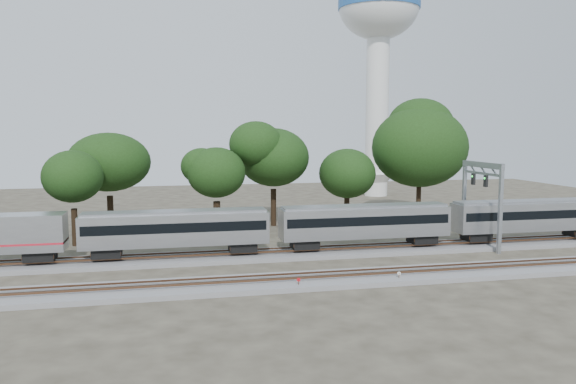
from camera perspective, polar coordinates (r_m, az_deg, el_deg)
name	(u,v)px	position (r m, az deg, el deg)	size (l,w,h in m)	color
ground	(242,274)	(48.92, -4.69, -8.30)	(160.00, 160.00, 0.00)	#383328
track_far	(234,256)	(54.66, -5.52, -6.53)	(160.00, 5.00, 0.73)	slate
track_near	(249,284)	(45.04, -4.02, -9.32)	(160.00, 5.00, 0.73)	slate
train	(530,215)	(65.93, 23.41, -2.17)	(127.48, 3.10, 4.58)	#B7B9BF
switch_stand_red	(299,282)	(44.00, 1.08, -9.15)	(0.30, 0.08, 0.94)	#512D19
switch_stand_white	(399,276)	(46.88, 11.22, -8.33)	(0.28, 0.11, 0.90)	#512D19
switch_lever	(316,288)	(44.18, 2.88, -9.70)	(0.50, 0.30, 0.30)	#512D19
water_tower	(379,30)	(108.12, 9.18, 15.97)	(14.92, 14.92, 41.30)	silver
signal_gantry	(482,185)	(62.26, 19.08, 0.66)	(0.63, 7.41, 9.01)	gray
tree_2	(73,177)	(63.50, -21.03, 1.46)	(7.56, 7.56, 10.66)	black
tree_3	(109,162)	(68.91, -17.75, 2.89)	(8.73, 8.73, 12.31)	black
tree_4	(216,173)	(66.19, -7.29, 1.95)	(7.49, 7.49, 10.56)	black
tree_5	(273,157)	(71.94, -1.50, 3.53)	(8.99, 8.99, 12.68)	black
tree_6	(347,174)	(72.34, 6.03, 1.87)	(6.90, 6.90, 9.73)	black
tree_7	(420,147)	(77.77, 13.25, 4.44)	(10.18, 10.18, 14.36)	black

